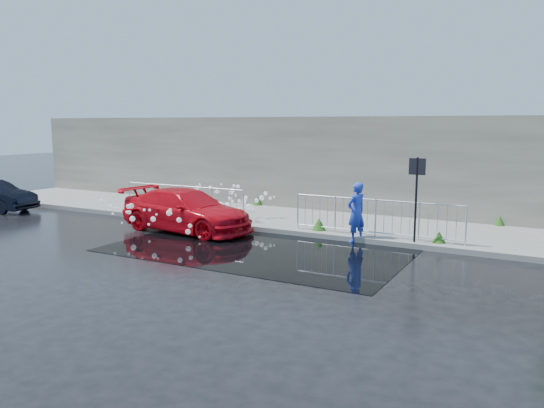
{
  "coord_description": "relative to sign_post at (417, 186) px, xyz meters",
  "views": [
    {
      "loc": [
        7.61,
        -11.34,
        3.41
      ],
      "look_at": [
        0.05,
        2.5,
        1.0
      ],
      "focal_mm": 35.0,
      "sensor_mm": 36.0,
      "label": 1
    }
  ],
  "objects": [
    {
      "name": "ground",
      "position": [
        -4.2,
        -3.1,
        -1.72
      ],
      "size": [
        90.0,
        90.0,
        0.0
      ],
      "primitive_type": "plane",
      "color": "black",
      "rests_on": "ground"
    },
    {
      "name": "pavement",
      "position": [
        -4.2,
        1.9,
        -1.65
      ],
      "size": [
        30.0,
        4.0,
        0.15
      ],
      "primitive_type": "cube",
      "color": "gray",
      "rests_on": "ground"
    },
    {
      "name": "curb",
      "position": [
        -4.2,
        -0.1,
        -1.64
      ],
      "size": [
        30.0,
        0.25,
        0.16
      ],
      "primitive_type": "cube",
      "color": "gray",
      "rests_on": "ground"
    },
    {
      "name": "retaining_wall",
      "position": [
        -4.2,
        4.1,
        0.18
      ],
      "size": [
        30.0,
        0.6,
        3.5
      ],
      "primitive_type": "cube",
      "color": "#646054",
      "rests_on": "pavement"
    },
    {
      "name": "puddle",
      "position": [
        -3.7,
        -2.1,
        -1.72
      ],
      "size": [
        8.0,
        5.0,
        0.01
      ],
      "primitive_type": "cube",
      "color": "black",
      "rests_on": "ground"
    },
    {
      "name": "sign_post",
      "position": [
        0.0,
        0.0,
        0.0
      ],
      "size": [
        0.45,
        0.06,
        2.5
      ],
      "color": "black",
      "rests_on": "ground"
    },
    {
      "name": "railing_left",
      "position": [
        -8.2,
        0.25,
        -0.99
      ],
      "size": [
        5.05,
        0.05,
        1.1
      ],
      "color": "silver",
      "rests_on": "pavement"
    },
    {
      "name": "railing_right",
      "position": [
        -1.2,
        0.25,
        -0.99
      ],
      "size": [
        5.05,
        0.05,
        1.1
      ],
      "color": "silver",
      "rests_on": "pavement"
    },
    {
      "name": "weeds",
      "position": [
        -4.39,
        1.44,
        -1.4
      ],
      "size": [
        12.17,
        3.93,
        0.38
      ],
      "color": "#205015",
      "rests_on": "pavement"
    },
    {
      "name": "water_spray",
      "position": [
        -6.97,
        -0.09,
        -0.99
      ],
      "size": [
        3.59,
        5.69,
        1.1
      ],
      "color": "white",
      "rests_on": "ground"
    },
    {
      "name": "red_car",
      "position": [
        -6.96,
        -1.16,
        -1.06
      ],
      "size": [
        4.73,
        2.24,
        1.33
      ],
      "primitive_type": "imported",
      "rotation": [
        0.0,
        0.0,
        1.49
      ],
      "color": "red",
      "rests_on": "ground"
    },
    {
      "name": "person",
      "position": [
        -1.66,
        -0.1,
        -0.85
      ],
      "size": [
        0.65,
        0.75,
        1.75
      ],
      "primitive_type": "imported",
      "rotation": [
        0.0,
        0.0,
        -2.01
      ],
      "color": "blue",
      "rests_on": "ground"
    }
  ]
}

